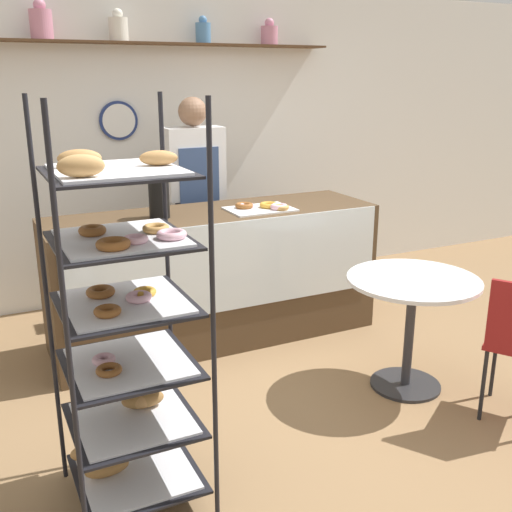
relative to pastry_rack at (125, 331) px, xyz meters
name	(u,v)px	position (x,y,z in m)	size (l,w,h in m)	color
ground_plane	(283,401)	(1.05, 0.45, -0.86)	(14.00, 14.00, 0.00)	olive
back_wall	(161,143)	(1.05, 2.74, 0.51)	(10.00, 0.30, 2.70)	white
display_counter	(215,276)	(1.05, 1.53, -0.36)	(2.44, 0.72, 0.99)	#4C3823
pastry_rack	(125,331)	(0.00, 0.00, 0.00)	(0.61, 0.62, 1.88)	black
person_worker	(195,198)	(1.13, 2.14, 0.12)	(0.48, 0.24, 1.79)	#282833
cafe_table	(412,305)	(1.87, 0.27, -0.29)	(0.82, 0.82, 0.75)	#262628
coffee_carafe	(159,193)	(0.64, 1.52, 0.31)	(0.14, 0.14, 0.35)	black
donut_tray_counter	(263,207)	(1.40, 1.42, 0.15)	(0.48, 0.34, 0.05)	white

